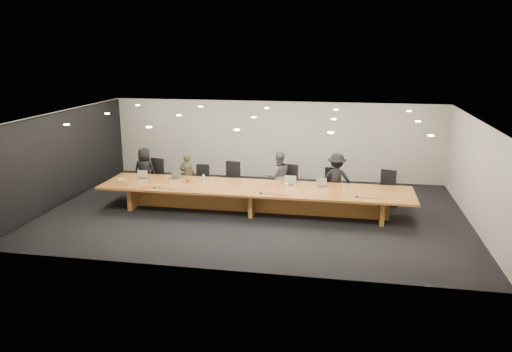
{
  "coord_description": "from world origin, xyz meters",
  "views": [
    {
      "loc": [
        2.57,
        -13.61,
        4.67
      ],
      "look_at": [
        0.0,
        0.3,
        1.0
      ],
      "focal_mm": 35.0,
      "sensor_mm": 36.0,
      "label": 1
    }
  ],
  "objects": [
    {
      "name": "chair_mid_left",
      "position": [
        -1.01,
        1.29,
        0.58
      ],
      "size": [
        0.68,
        0.68,
        1.16
      ],
      "primitive_type": null,
      "rotation": [
        0.0,
        0.0,
        -0.16
      ],
      "color": "black",
      "rests_on": "ground"
    },
    {
      "name": "chair_far_right",
      "position": [
        3.8,
        1.22,
        0.55
      ],
      "size": [
        0.71,
        0.71,
        1.11
      ],
      "primitive_type": null,
      "rotation": [
        0.0,
        0.0,
        -0.31
      ],
      "color": "black",
      "rests_on": "ground"
    },
    {
      "name": "person_c",
      "position": [
        0.54,
        1.25,
        0.78
      ],
      "size": [
        0.91,
        0.81,
        1.55
      ],
      "primitive_type": "imported",
      "rotation": [
        0.0,
        0.0,
        3.5
      ],
      "color": "#4E4E51",
      "rests_on": "ground"
    },
    {
      "name": "ground",
      "position": [
        0.0,
        0.0,
        0.0
      ],
      "size": [
        12.0,
        12.0,
        0.0
      ],
      "primitive_type": "plane",
      "color": "black",
      "rests_on": "ground"
    },
    {
      "name": "paper_cup_near",
      "position": [
        0.92,
        0.23,
        0.8
      ],
      "size": [
        0.1,
        0.1,
        0.1
      ],
      "primitive_type": "cone",
      "rotation": [
        0.0,
        0.0,
        0.22
      ],
      "color": "white",
      "rests_on": "conference_table"
    },
    {
      "name": "back_wall",
      "position": [
        0.0,
        4.0,
        1.4
      ],
      "size": [
        12.0,
        0.02,
        2.8
      ],
      "primitive_type": "cube",
      "color": "silver",
      "rests_on": "ground"
    },
    {
      "name": "person_d",
      "position": [
        2.32,
        1.19,
        0.79
      ],
      "size": [
        1.04,
        0.62,
        1.58
      ],
      "primitive_type": "imported",
      "rotation": [
        0.0,
        0.0,
        3.11
      ],
      "color": "black",
      "rests_on": "ground"
    },
    {
      "name": "chair_left",
      "position": [
        -1.97,
        1.3,
        0.51
      ],
      "size": [
        0.54,
        0.54,
        1.01
      ],
      "primitive_type": null,
      "rotation": [
        0.0,
        0.0,
        0.04
      ],
      "color": "black",
      "rests_on": "ground"
    },
    {
      "name": "notepad",
      "position": [
        -4.16,
        0.1,
        0.76
      ],
      "size": [
        0.27,
        0.24,
        0.01
      ],
      "primitive_type": "cube",
      "rotation": [
        0.0,
        0.0,
        0.4
      ],
      "color": "silver",
      "rests_on": "conference_table"
    },
    {
      "name": "water_bottle",
      "position": [
        -1.6,
        0.28,
        0.86
      ],
      "size": [
        0.08,
        0.08,
        0.22
      ],
      "primitive_type": "cylinder",
      "rotation": [
        0.0,
        0.0,
        -0.24
      ],
      "color": "silver",
      "rests_on": "conference_table"
    },
    {
      "name": "laptop_e",
      "position": [
        1.95,
        0.33,
        0.87
      ],
      "size": [
        0.38,
        0.34,
        0.25
      ],
      "primitive_type": null,
      "rotation": [
        0.0,
        0.0,
        0.43
      ],
      "color": "tan",
      "rests_on": "conference_table"
    },
    {
      "name": "chair_mid_right",
      "position": [
        0.84,
        1.24,
        0.57
      ],
      "size": [
        0.7,
        0.7,
        1.15
      ],
      "primitive_type": null,
      "rotation": [
        0.0,
        0.0,
        -0.22
      ],
      "color": "black",
      "rests_on": "ground"
    },
    {
      "name": "chair_right",
      "position": [
        2.17,
        1.33,
        0.54
      ],
      "size": [
        0.55,
        0.55,
        1.08
      ],
      "primitive_type": null,
      "rotation": [
        0.0,
        0.0,
        0.0
      ],
      "color": "black",
      "rests_on": "ground"
    },
    {
      "name": "chair_far_left",
      "position": [
        -3.56,
        1.2,
        0.59
      ],
      "size": [
        0.74,
        0.74,
        1.17
      ],
      "primitive_type": null,
      "rotation": [
        0.0,
        0.0,
        -0.28
      ],
      "color": "black",
      "rests_on": "ground"
    },
    {
      "name": "laptop_a",
      "position": [
        -3.57,
        0.29,
        0.87
      ],
      "size": [
        0.35,
        0.28,
        0.24
      ],
      "primitive_type": null,
      "rotation": [
        0.0,
        0.0,
        0.19
      ],
      "color": "#C7B198",
      "rests_on": "conference_table"
    },
    {
      "name": "left_wall_panel",
      "position": [
        -5.94,
        0.0,
        1.37
      ],
      "size": [
        0.08,
        7.84,
        2.74
      ],
      "primitive_type": "cube",
      "color": "black",
      "rests_on": "ground"
    },
    {
      "name": "mic_left",
      "position": [
        -2.79,
        -0.61,
        0.76
      ],
      "size": [
        0.13,
        0.13,
        0.03
      ],
      "primitive_type": "cone",
      "rotation": [
        0.0,
        0.0,
        -0.2
      ],
      "color": "black",
      "rests_on": "conference_table"
    },
    {
      "name": "laptop_d",
      "position": [
        0.98,
        0.38,
        0.89
      ],
      "size": [
        0.36,
        0.27,
        0.27
      ],
      "primitive_type": null,
      "rotation": [
        0.0,
        0.0,
        -0.07
      ],
      "color": "#BFB292",
      "rests_on": "conference_table"
    },
    {
      "name": "mic_center",
      "position": [
        0.31,
        -0.61,
        0.77
      ],
      "size": [
        0.18,
        0.18,
        0.03
      ],
      "primitive_type": "cone",
      "rotation": [
        0.0,
        0.0,
        -0.39
      ],
      "color": "black",
      "rests_on": "conference_table"
    },
    {
      "name": "av_box",
      "position": [
        -3.34,
        -0.71,
        0.76
      ],
      "size": [
        0.19,
        0.15,
        0.03
      ],
      "primitive_type": "cube",
      "rotation": [
        0.0,
        0.0,
        -0.15
      ],
      "color": "#B2B2B7",
      "rests_on": "conference_table"
    },
    {
      "name": "person_a",
      "position": [
        -3.85,
        1.21,
        0.76
      ],
      "size": [
        0.75,
        0.5,
        1.52
      ],
      "primitive_type": "imported",
      "rotation": [
        0.0,
        0.0,
        3.11
      ],
      "color": "black",
      "rests_on": "ground"
    },
    {
      "name": "amber_mug",
      "position": [
        -2.05,
        0.12,
        0.8
      ],
      "size": [
        0.11,
        0.11,
        0.1
      ],
      "primitive_type": "cylinder",
      "rotation": [
        0.0,
        0.0,
        -0.38
      ],
      "color": "maroon",
      "rests_on": "conference_table"
    },
    {
      "name": "lime_gadget",
      "position": [
        -4.17,
        0.1,
        0.78
      ],
      "size": [
        0.21,
        0.15,
        0.03
      ],
      "primitive_type": "cube",
      "rotation": [
        0.0,
        0.0,
        0.29
      ],
      "color": "#59C133",
      "rests_on": "notepad"
    },
    {
      "name": "laptop_b",
      "position": [
        -2.59,
        0.42,
        0.88
      ],
      "size": [
        0.4,
        0.35,
        0.27
      ],
      "primitive_type": null,
      "rotation": [
        0.0,
        0.0,
        -0.33
      ],
      "color": "tan",
      "rests_on": "conference_table"
    },
    {
      "name": "conference_table",
      "position": [
        0.0,
        0.0,
        0.52
      ],
      "size": [
        9.0,
        1.8,
        0.75
      ],
      "color": "brown",
      "rests_on": "ground"
    },
    {
      "name": "paper_cup_far",
      "position": [
        2.56,
        0.24,
        0.8
      ],
      "size": [
        0.1,
        0.1,
        0.09
      ],
      "primitive_type": "cone",
      "rotation": [
        0.0,
        0.0,
        0.21
      ],
      "color": "white",
      "rests_on": "conference_table"
    },
    {
      "name": "person_b",
      "position": [
        -2.38,
        1.12,
        0.71
      ],
      "size": [
        0.54,
        0.37,
        1.41
      ],
      "primitive_type": "imported",
      "rotation": [
        0.0,
        0.0,
        3.21
      ],
      "color": "#302E1A",
      "rests_on": "ground"
    },
    {
      "name": "mic_right",
      "position": [
        2.91,
        -0.48,
        0.76
      ],
      "size": [
        0.12,
        0.12,
        0.03
      ],
      "primitive_type": "cone",
      "rotation": [
        0.0,
        0.0,
        -0.01
      ],
      "color": "black",
      "rests_on": "conference_table"
    }
  ]
}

